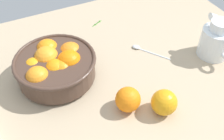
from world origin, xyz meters
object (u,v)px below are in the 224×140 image
object	(u,v)px
loose_orange_3	(164,102)
spoon	(145,50)
fruit_bowl	(55,66)
loose_orange_1	(128,99)
juice_pitcher	(215,43)

from	to	relation	value
loose_orange_3	spoon	bearing A→B (deg)	70.03
loose_orange_3	spoon	size ratio (longest dim) A/B	0.58
fruit_bowl	loose_orange_1	distance (cm)	26.90
juice_pitcher	spoon	distance (cm)	25.45
fruit_bowl	spoon	world-z (taller)	fruit_bowl
fruit_bowl	juice_pitcher	bearing A→B (deg)	-13.80
loose_orange_1	juice_pitcher	bearing A→B (deg)	11.79
spoon	fruit_bowl	bearing A→B (deg)	178.02
juice_pitcher	spoon	xyz separation A→B (cm)	(-21.61, 12.48, -4.99)
loose_orange_1	loose_orange_3	world-z (taller)	loose_orange_3
juice_pitcher	loose_orange_3	size ratio (longest dim) A/B	1.96
juice_pitcher	loose_orange_1	xyz separation A→B (cm)	(-40.31, -8.41, -1.55)
loose_orange_1	spoon	xyz separation A→B (cm)	(18.70, 20.90, -3.45)
fruit_bowl	loose_orange_1	bearing A→B (deg)	-55.25
fruit_bowl	spoon	bearing A→B (deg)	-1.98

